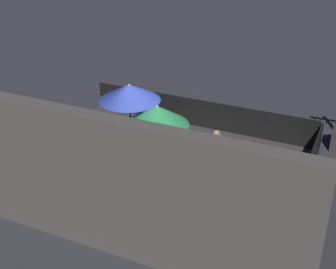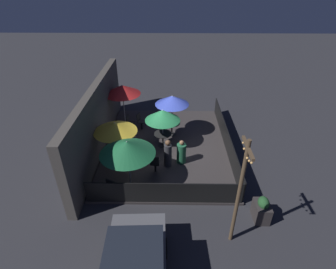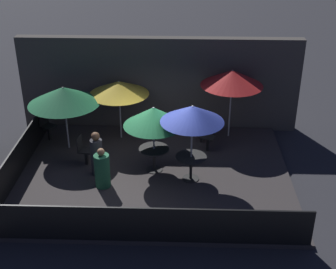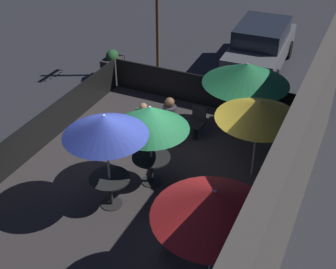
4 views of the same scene
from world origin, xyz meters
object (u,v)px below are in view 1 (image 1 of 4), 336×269
object	(u,v)px
patio_umbrella_1	(129,92)
dining_table_0	(158,154)
patron_1	(216,152)
patio_umbrella_4	(167,160)
patron_0	(217,160)
patio_umbrella_2	(248,158)
patio_umbrella_3	(26,122)
patio_umbrella_0	(157,115)
patio_chair_1	(81,165)
patio_chair_3	(273,229)
patio_chair_2	(228,178)
patio_chair_0	(74,177)
dining_table_1	(131,139)

from	to	relation	value
patio_umbrella_1	dining_table_0	world-z (taller)	patio_umbrella_1
patron_1	patio_umbrella_4	bearing A→B (deg)	-159.22
patron_0	dining_table_0	bearing A→B (deg)	86.74
patio_umbrella_4	patio_umbrella_2	bearing A→B (deg)	-154.26
patio_umbrella_2	patio_umbrella_1	bearing A→B (deg)	-23.94
dining_table_0	patron_0	xyz separation A→B (m)	(-1.63, -0.28, 0.05)
patio_umbrella_3	patron_0	bearing A→B (deg)	-147.18
patio_umbrella_2	patio_umbrella_3	xyz separation A→B (m)	(5.23, 1.02, 0.27)
patio_umbrella_1	patio_umbrella_3	world-z (taller)	patio_umbrella_3
patio_umbrella_0	patio_chair_1	xyz separation A→B (m)	(1.65, 1.31, -1.23)
patio_umbrella_0	patio_umbrella_4	bearing A→B (deg)	121.12
dining_table_0	patio_chair_1	world-z (taller)	patio_chair_1
patio_umbrella_3	patron_0	world-z (taller)	patio_umbrella_3
dining_table_0	patio_chair_3	distance (m)	4.10
patio_chair_2	patron_1	size ratio (longest dim) A/B	0.78
patio_umbrella_1	patio_umbrella_4	world-z (taller)	patio_umbrella_1
patio_chair_0	patron_0	world-z (taller)	patron_0
patio_umbrella_1	dining_table_0	bearing A→B (deg)	157.11
patio_chair_1	patron_0	world-z (taller)	patron_0
patio_umbrella_4	dining_table_0	world-z (taller)	patio_umbrella_4
patio_umbrella_0	patio_umbrella_4	distance (m)	2.41
patio_umbrella_4	patio_umbrella_0	bearing A→B (deg)	-58.88
patio_umbrella_2	patron_0	xyz separation A→B (m)	(1.22, -1.57, -1.19)
patio_umbrella_0	patio_umbrella_2	distance (m)	3.13
patio_umbrella_2	patio_chair_1	distance (m)	4.68
patio_chair_0	patio_chair_2	size ratio (longest dim) A/B	1.02
patio_umbrella_4	patio_chair_3	bearing A→B (deg)	-174.48
patio_umbrella_1	patio_chair_1	distance (m)	2.41
patio_umbrella_1	patio_chair_1	world-z (taller)	patio_umbrella_1
patron_1	patio_chair_3	bearing A→B (deg)	-116.62
patron_1	patio_umbrella_0	bearing A→B (deg)	146.50
patio_chair_1	patio_chair_0	bearing A→B (deg)	-143.20
dining_table_0	patio_umbrella_0	bearing A→B (deg)	90.00
dining_table_0	dining_table_1	size ratio (longest dim) A/B	1.00
dining_table_1	patio_umbrella_3	bearing A→B (deg)	64.74
patio_umbrella_0	patron_0	world-z (taller)	patio_umbrella_0
patio_chair_1	patron_1	world-z (taller)	patron_1
patio_umbrella_4	dining_table_1	size ratio (longest dim) A/B	2.28
patio_umbrella_1	patio_umbrella_0	bearing A→B (deg)	157.11
patio_chair_3	patron_1	distance (m)	3.56
patio_umbrella_4	patio_chair_3	xyz separation A→B (m)	(-2.42, -0.23, -1.26)
patio_umbrella_2	patio_umbrella_3	bearing A→B (deg)	11.03
patio_umbrella_1	patron_1	size ratio (longest dim) A/B	1.93
patio_umbrella_1	dining_table_0	xyz separation A→B (m)	(-1.08, 0.46, -1.48)
dining_table_0	patron_1	world-z (taller)	patron_1
dining_table_1	patio_umbrella_2	bearing A→B (deg)	156.06
patio_umbrella_3	patio_chair_3	distance (m)	6.26
patio_chair_3	patio_umbrella_2	bearing A→B (deg)	-6.96
patio_umbrella_2	dining_table_0	world-z (taller)	patio_umbrella_2
dining_table_1	patio_chair_0	bearing A→B (deg)	80.80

